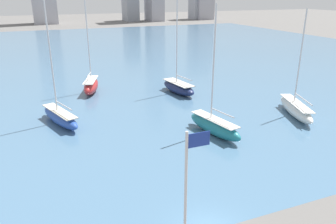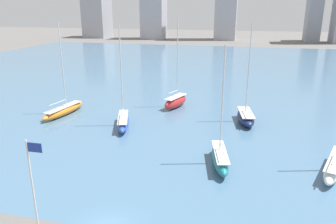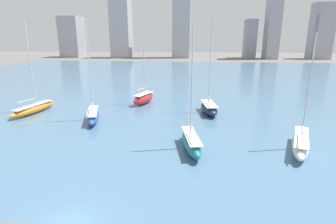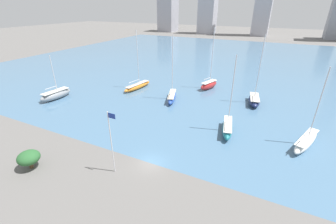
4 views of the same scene
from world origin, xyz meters
The scene contains 8 objects.
harbor_water centered at (0.00, 70.00, 0.00)m, with size 180.00×140.00×0.00m.
distant_city_skyline centered at (8.95, 172.00, 23.79)m, with size 181.40×18.82×68.02m.
sailboat_blue centered at (-7.71, 24.21, 1.03)m, with size 4.55×9.04×15.73m.
sailboat_navy centered at (11.26, 30.92, 1.04)m, with size 3.76×8.35×16.13m.
sailboat_white centered at (21.47, 15.60, 1.01)m, with size 5.12×9.83×13.62m.
sailboat_orange centered at (-20.17, 27.57, 0.92)m, with size 3.55×10.58×15.99m.
sailboat_teal centered at (8.44, 14.31, 1.08)m, with size 3.39×8.55×14.43m.
sailboat_red centered at (-1.81, 36.55, 1.25)m, with size 4.17×7.32×16.77m.
Camera 3 is at (8.82, -15.01, 12.97)m, focal length 28.00 mm.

